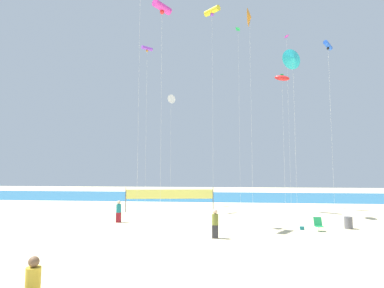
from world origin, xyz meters
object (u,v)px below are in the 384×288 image
(folding_beach_chair, at_px, (318,224))
(beach_handbag, at_px, (302,228))
(trash_barrel, at_px, (348,223))
(kite_yellow_tube, at_px, (212,12))
(volleyball_net, at_px, (170,195))
(kite_blue_tube, at_px, (328,46))
(mother_figure, at_px, (33,287))
(kite_white_delta, at_px, (171,100))
(kite_magenta_tube, at_px, (162,8))
(beachgoer_teal_shirt, at_px, (119,211))
(kite_red_inflatable, at_px, (282,78))
(kite_cyan_delta, at_px, (293,59))
(kite_orange_delta, at_px, (250,17))
(kite_violet_tube, at_px, (147,50))
(beachgoer_olive_shirt, at_px, (215,223))
(kite_green_diamond, at_px, (238,35))
(kite_magenta_diamond, at_px, (286,42))

(folding_beach_chair, bearing_deg, beach_handbag, 158.99)
(trash_barrel, distance_m, kite_yellow_tube, 25.14)
(folding_beach_chair, bearing_deg, volleyball_net, 139.61)
(kite_blue_tube, bearing_deg, mother_figure, -125.53)
(kite_yellow_tube, xyz_separation_m, kite_white_delta, (-5.28, 4.23, -8.70))
(kite_magenta_tube, bearing_deg, kite_white_delta, 97.44)
(beachgoer_teal_shirt, bearing_deg, kite_yellow_tube, 48.86)
(beachgoer_teal_shirt, height_order, kite_red_inflatable, kite_red_inflatable)
(beach_handbag, height_order, kite_yellow_tube, kite_yellow_tube)
(kite_cyan_delta, distance_m, kite_red_inflatable, 8.37)
(folding_beach_chair, distance_m, kite_blue_tube, 16.29)
(trash_barrel, xyz_separation_m, kite_magenta_tube, (-13.09, -0.48, 15.99))
(kite_red_inflatable, bearing_deg, trash_barrel, -80.10)
(kite_cyan_delta, bearing_deg, kite_orange_delta, 137.42)
(mother_figure, relative_size, kite_white_delta, 0.13)
(mother_figure, xyz_separation_m, kite_magenta_tube, (0.33, 14.26, 15.51))
(kite_violet_tube, bearing_deg, kite_red_inflatable, 12.67)
(folding_beach_chair, relative_size, kite_white_delta, 0.07)
(beachgoer_olive_shirt, xyz_separation_m, kite_orange_delta, (3.09, 10.47, 17.92))
(kite_violet_tube, bearing_deg, volleyball_net, -22.62)
(beach_handbag, height_order, kite_orange_delta, kite_orange_delta)
(beach_handbag, bearing_deg, kite_blue_tube, 55.42)
(kite_orange_delta, bearing_deg, kite_magenta_tube, -136.04)
(mother_figure, bearing_deg, kite_cyan_delta, 32.63)
(beach_handbag, distance_m, kite_green_diamond, 25.13)
(kite_white_delta, xyz_separation_m, kite_blue_tube, (15.84, -8.75, 2.40))
(folding_beach_chair, distance_m, volleyball_net, 14.29)
(folding_beach_chair, bearing_deg, beachgoer_olive_shirt, -160.54)
(beach_handbag, height_order, kite_violet_tube, kite_violet_tube)
(kite_white_delta, height_order, kite_green_diamond, kite_green_diamond)
(kite_cyan_delta, height_order, kite_orange_delta, kite_orange_delta)
(beachgoer_olive_shirt, xyz_separation_m, kite_red_inflatable, (6.96, 15.76, 13.38))
(mother_figure, relative_size, beach_handbag, 5.85)
(trash_barrel, relative_size, kite_red_inflatable, 0.06)
(kite_magenta_tube, relative_size, kite_magenta_diamond, 0.79)
(kite_yellow_tube, bearing_deg, kite_orange_delta, -41.52)
(beachgoer_olive_shirt, height_order, kite_yellow_tube, kite_yellow_tube)
(volleyball_net, xyz_separation_m, kite_cyan_delta, (11.19, -3.88, 11.79))
(kite_white_delta, bearing_deg, kite_green_diamond, -2.05)
(kite_white_delta, distance_m, kite_blue_tube, 18.25)
(volleyball_net, bearing_deg, kite_blue_tube, -7.90)
(folding_beach_chair, height_order, kite_yellow_tube, kite_yellow_tube)
(kite_red_inflatable, distance_m, kite_green_diamond, 7.92)
(kite_magenta_diamond, relative_size, kite_green_diamond, 1.00)
(beachgoer_olive_shirt, relative_size, trash_barrel, 2.07)
(kite_magenta_tube, distance_m, kite_orange_delta, 10.24)
(kite_red_inflatable, xyz_separation_m, kite_orange_delta, (-3.88, -5.29, 4.54))
(beach_handbag, xyz_separation_m, kite_white_delta, (-11.69, 14.76, 12.63))
(trash_barrel, bearing_deg, kite_violet_tube, 153.03)
(kite_white_delta, bearing_deg, kite_magenta_tube, -82.56)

